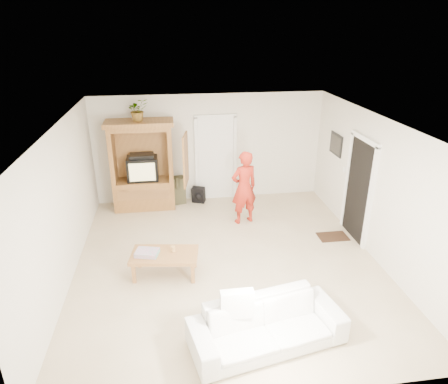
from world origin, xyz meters
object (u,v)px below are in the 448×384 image
object	(u,v)px
coffee_table	(165,256)
armoire	(144,171)
man	(244,188)
sofa	(267,325)

from	to	relation	value
coffee_table	armoire	bearing A→B (deg)	106.49
man	coffee_table	size ratio (longest dim) A/B	1.34
man	sofa	bearing A→B (deg)	68.09
man	coffee_table	distance (m)	2.54
man	coffee_table	world-z (taller)	man
sofa	man	bearing A→B (deg)	72.66
man	coffee_table	xyz separation A→B (m)	(-1.73, -1.81, -0.45)
armoire	man	xyz separation A→B (m)	(2.17, -1.11, -0.09)
sofa	coffee_table	world-z (taller)	sofa
armoire	coffee_table	size ratio (longest dim) A/B	1.72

